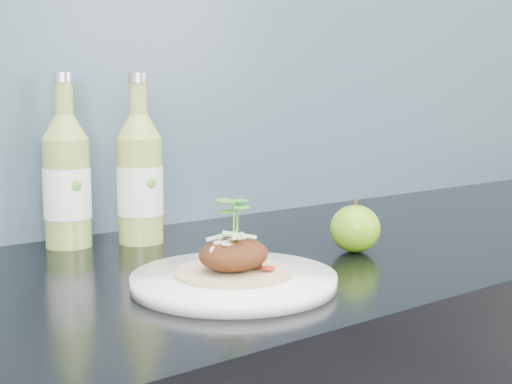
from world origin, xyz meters
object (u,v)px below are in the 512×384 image
green_apple (355,229)px  cider_bottle_left (67,181)px  dinner_plate (234,281)px  cider_bottle_right (140,179)px

green_apple → cider_bottle_left: 0.43m
dinner_plate → cider_bottle_left: 0.35m
dinner_plate → cider_bottle_right: (0.04, 0.29, 0.09)m
cider_bottle_left → dinner_plate: bearing=-77.2°
cider_bottle_right → green_apple: bearing=-41.9°
green_apple → cider_bottle_right: bearing=130.1°
dinner_plate → cider_bottle_right: size_ratio=1.19×
cider_bottle_right → cider_bottle_left: bearing=165.2°
cider_bottle_left → cider_bottle_right: same height
green_apple → cider_bottle_left: bearing=136.7°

